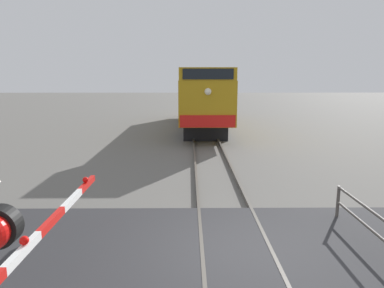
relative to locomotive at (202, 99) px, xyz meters
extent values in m
plane|color=#605E59|center=(0.00, -18.99, -2.11)|extent=(160.00, 160.00, 0.00)
cube|color=#59544C|center=(-0.72, -18.99, -2.04)|extent=(0.08, 80.00, 0.15)
cube|color=#59544C|center=(0.72, -18.99, -2.04)|extent=(0.08, 80.00, 0.15)
cube|color=#2D2D30|center=(0.00, -18.99, -2.04)|extent=(36.00, 5.14, 0.14)
cube|color=black|center=(0.00, -3.89, -1.59)|extent=(2.60, 3.20, 1.05)
cube|color=black|center=(0.00, 4.45, -1.59)|extent=(2.60, 3.20, 1.05)
cube|color=#B28414|center=(0.00, 0.28, 0.16)|extent=(3.06, 15.17, 2.44)
cube|color=#B28414|center=(0.00, -5.86, 1.71)|extent=(3.00, 2.89, 0.67)
cube|color=black|center=(0.00, -7.34, 1.71)|extent=(2.60, 0.06, 0.54)
cube|color=red|center=(0.00, -7.35, -0.71)|extent=(2.91, 0.08, 0.64)
sphere|color=#F2EACC|center=(0.00, -7.36, 0.83)|extent=(0.36, 0.36, 0.36)
cube|color=white|center=(-3.45, -20.67, -1.00)|extent=(0.10, 1.11, 0.14)
cube|color=red|center=(-3.45, -19.57, -1.00)|extent=(0.10, 1.11, 0.14)
cube|color=white|center=(-3.45, -18.46, -1.00)|extent=(0.10, 1.11, 0.14)
cube|color=red|center=(-3.45, -17.36, -1.00)|extent=(0.10, 1.11, 0.14)
sphere|color=red|center=(-3.45, -20.60, -0.86)|extent=(0.14, 0.14, 0.14)
sphere|color=red|center=(-3.45, -17.45, -0.86)|extent=(0.14, 0.14, 0.14)
cylinder|color=#4C4742|center=(2.82, -17.02, -1.64)|extent=(0.08, 0.08, 0.95)
cylinder|color=#4C4742|center=(2.82, -18.41, -1.20)|extent=(0.06, 2.78, 0.06)
cylinder|color=#4C4742|center=(2.82, -18.41, -1.59)|extent=(0.06, 2.78, 0.06)
camera|label=1|loc=(-0.99, -25.47, 1.54)|focal=32.72mm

